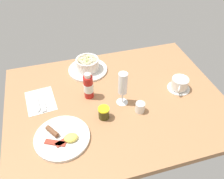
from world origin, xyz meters
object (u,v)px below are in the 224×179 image
object	(u,v)px
jam_jar	(104,113)
breakfast_plate	(62,137)
sauce_bottle_red	(88,87)
porridge_bowl	(88,65)
cutlery_setting	(40,101)
wine_glass	(123,85)
creamer_jug	(140,107)
coffee_cup	(180,84)

from	to	relation	value
jam_jar	breakfast_plate	bearing A→B (deg)	18.77
jam_jar	sauce_bottle_red	distance (cm)	16.88
sauce_bottle_red	breakfast_plate	world-z (taller)	sauce_bottle_red
porridge_bowl	breakfast_plate	size ratio (longest dim) A/B	0.94
cutlery_setting	jam_jar	world-z (taller)	jam_jar
sauce_bottle_red	breakfast_plate	xyz separation A→B (cm)	(16.82, 23.05, -5.76)
sauce_bottle_red	wine_glass	bearing A→B (deg)	149.45
cutlery_setting	porridge_bowl	bearing A→B (deg)	-146.90
porridge_bowl	cutlery_setting	xyz separation A→B (cm)	(28.50, 18.58, -3.36)
porridge_bowl	creamer_jug	size ratio (longest dim) A/B	3.98
wine_glass	coffee_cup	bearing A→B (deg)	-177.61
creamer_jug	sauce_bottle_red	world-z (taller)	sauce_bottle_red
cutlery_setting	sauce_bottle_red	distance (cm)	25.68
coffee_cup	jam_jar	xyz separation A→B (cm)	(43.71, 8.55, -0.26)
breakfast_plate	cutlery_setting	bearing A→B (deg)	-73.37
sauce_bottle_red	cutlery_setting	bearing A→B (deg)	-7.32
sauce_bottle_red	breakfast_plate	bearing A→B (deg)	53.88
wine_glass	jam_jar	xyz separation A→B (cm)	(11.40, 7.20, -8.42)
cutlery_setting	breakfast_plate	size ratio (longest dim) A/B	0.81
coffee_cup	breakfast_plate	xyz separation A→B (cm)	(64.20, 15.51, -2.44)
breakfast_plate	coffee_cup	bearing A→B (deg)	-166.42
coffee_cup	sauce_bottle_red	size ratio (longest dim) A/B	0.83
creamer_jug	sauce_bottle_red	xyz separation A→B (cm)	(21.40, -17.09, 4.02)
creamer_jug	jam_jar	xyz separation A→B (cm)	(17.74, -1.00, 0.44)
cutlery_setting	creamer_jug	xyz separation A→B (cm)	(-46.06, 20.26, 2.41)
creamer_jug	wine_glass	bearing A→B (deg)	-52.28
cutlery_setting	creamer_jug	bearing A→B (deg)	156.26
creamer_jug	jam_jar	distance (cm)	17.77
porridge_bowl	jam_jar	xyz separation A→B (cm)	(0.18, 37.84, -0.50)
coffee_cup	creamer_jug	world-z (taller)	coffee_cup
porridge_bowl	jam_jar	distance (cm)	37.84
cutlery_setting	sauce_bottle_red	xyz separation A→B (cm)	(-24.65, 3.17, 6.43)
coffee_cup	wine_glass	world-z (taller)	wine_glass
coffee_cup	wine_glass	size ratio (longest dim) A/B	0.67
coffee_cup	sauce_bottle_red	world-z (taller)	sauce_bottle_red
porridge_bowl	creamer_jug	xyz separation A→B (cm)	(-17.56, 38.84, -0.94)
wine_glass	sauce_bottle_red	xyz separation A→B (cm)	(15.06, -8.89, -4.84)
porridge_bowl	jam_jar	world-z (taller)	porridge_bowl
jam_jar	creamer_jug	bearing A→B (deg)	176.77
porridge_bowl	jam_jar	size ratio (longest dim) A/B	3.70
coffee_cup	jam_jar	size ratio (longest dim) A/B	2.00
wine_glass	sauce_bottle_red	world-z (taller)	wine_glass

